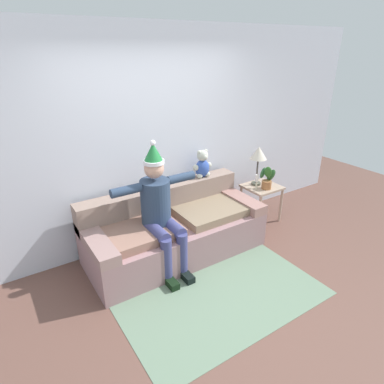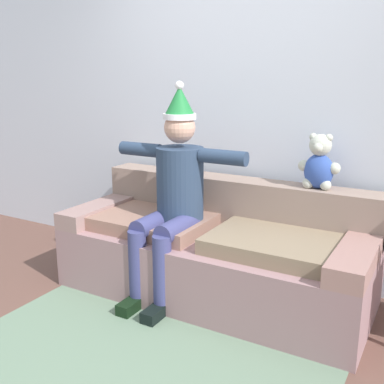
{
  "view_description": "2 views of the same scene",
  "coord_description": "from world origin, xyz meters",
  "px_view_note": "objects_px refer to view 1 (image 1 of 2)",
  "views": [
    {
      "loc": [
        -1.77,
        -2.12,
        2.44
      ],
      "look_at": [
        0.15,
        0.83,
        0.87
      ],
      "focal_mm": 30.9,
      "sensor_mm": 36.0,
      "label": 1
    },
    {
      "loc": [
        1.39,
        -1.78,
        1.55
      ],
      "look_at": [
        -0.07,
        0.77,
        0.81
      ],
      "focal_mm": 42.55,
      "sensor_mm": 36.0,
      "label": 2
    }
  ],
  "objects_px": {
    "candle_tall": "(257,180)",
    "side_table": "(262,192)",
    "teddy_bear": "(202,165)",
    "couch": "(174,230)",
    "table_lamp": "(258,155)",
    "potted_plant": "(267,178)",
    "person_seated": "(160,207)"
  },
  "relations": [
    {
      "from": "candle_tall",
      "to": "side_table",
      "type": "bearing_deg",
      "value": 8.21
    },
    {
      "from": "teddy_bear",
      "to": "couch",
      "type": "bearing_deg",
      "value": -155.1
    },
    {
      "from": "table_lamp",
      "to": "potted_plant",
      "type": "bearing_deg",
      "value": -85.15
    },
    {
      "from": "table_lamp",
      "to": "candle_tall",
      "type": "relative_size",
      "value": 2.75
    },
    {
      "from": "person_seated",
      "to": "table_lamp",
      "type": "xyz_separation_m",
      "value": [
        1.76,
        0.3,
        0.23
      ]
    },
    {
      "from": "teddy_bear",
      "to": "potted_plant",
      "type": "height_order",
      "value": "teddy_bear"
    },
    {
      "from": "person_seated",
      "to": "side_table",
      "type": "distance_m",
      "value": 1.83
    },
    {
      "from": "table_lamp",
      "to": "candle_tall",
      "type": "distance_m",
      "value": 0.36
    },
    {
      "from": "couch",
      "to": "candle_tall",
      "type": "relative_size",
      "value": 10.48
    },
    {
      "from": "table_lamp",
      "to": "candle_tall",
      "type": "xyz_separation_m",
      "value": [
        -0.1,
        -0.11,
        -0.32
      ]
    },
    {
      "from": "couch",
      "to": "teddy_bear",
      "type": "height_order",
      "value": "teddy_bear"
    },
    {
      "from": "teddy_bear",
      "to": "side_table",
      "type": "relative_size",
      "value": 0.69
    },
    {
      "from": "side_table",
      "to": "couch",
      "type": "bearing_deg",
      "value": -178.43
    },
    {
      "from": "teddy_bear",
      "to": "table_lamp",
      "type": "xyz_separation_m",
      "value": [
        0.86,
        -0.16,
        0.03
      ]
    },
    {
      "from": "couch",
      "to": "candle_tall",
      "type": "distance_m",
      "value": 1.43
    },
    {
      "from": "potted_plant",
      "to": "table_lamp",
      "type": "bearing_deg",
      "value": 94.85
    },
    {
      "from": "couch",
      "to": "candle_tall",
      "type": "bearing_deg",
      "value": 0.9
    },
    {
      "from": "person_seated",
      "to": "potted_plant",
      "type": "relative_size",
      "value": 4.11
    },
    {
      "from": "couch",
      "to": "table_lamp",
      "type": "height_order",
      "value": "table_lamp"
    },
    {
      "from": "teddy_bear",
      "to": "table_lamp",
      "type": "relative_size",
      "value": 0.66
    },
    {
      "from": "candle_tall",
      "to": "teddy_bear",
      "type": "bearing_deg",
      "value": 160.4
    },
    {
      "from": "person_seated",
      "to": "teddy_bear",
      "type": "distance_m",
      "value": 1.02
    },
    {
      "from": "person_seated",
      "to": "side_table",
      "type": "height_order",
      "value": "person_seated"
    },
    {
      "from": "side_table",
      "to": "table_lamp",
      "type": "xyz_separation_m",
      "value": [
        -0.03,
        0.09,
        0.55
      ]
    },
    {
      "from": "couch",
      "to": "potted_plant",
      "type": "distance_m",
      "value": 1.56
    },
    {
      "from": "side_table",
      "to": "potted_plant",
      "type": "bearing_deg",
      "value": -100.32
    },
    {
      "from": "teddy_bear",
      "to": "side_table",
      "type": "xyz_separation_m",
      "value": [
        0.9,
        -0.25,
        -0.52
      ]
    },
    {
      "from": "side_table",
      "to": "table_lamp",
      "type": "distance_m",
      "value": 0.56
    },
    {
      "from": "table_lamp",
      "to": "potted_plant",
      "type": "xyz_separation_m",
      "value": [
        0.02,
        -0.19,
        -0.3
      ]
    },
    {
      "from": "teddy_bear",
      "to": "potted_plant",
      "type": "relative_size",
      "value": 1.03
    },
    {
      "from": "table_lamp",
      "to": "potted_plant",
      "type": "relative_size",
      "value": 1.55
    },
    {
      "from": "teddy_bear",
      "to": "table_lamp",
      "type": "height_order",
      "value": "teddy_bear"
    }
  ]
}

